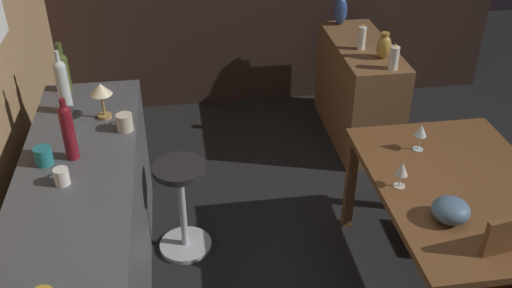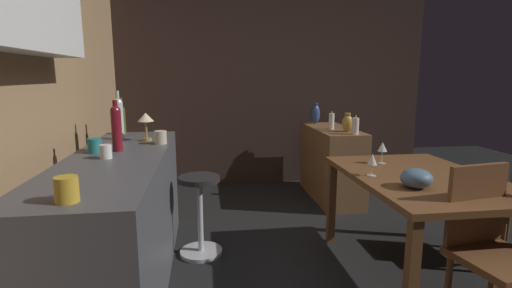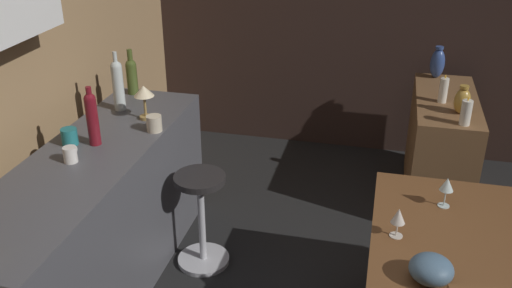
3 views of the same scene
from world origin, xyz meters
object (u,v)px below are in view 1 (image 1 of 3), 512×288
Objects in this scene: bar_stool at (182,206)px; sideboard_cabinet at (358,91)px; wine_bottle_olive at (63,70)px; wine_glass_center at (421,131)px; wine_bottle_clear at (63,84)px; cup_teal at (43,156)px; vase_brass at (384,46)px; counter_lamp at (101,92)px; wine_bottle_ruby at (68,130)px; cup_white at (62,176)px; pillar_candle_tall at (362,38)px; pillar_candle_short at (394,58)px; cup_cream at (125,122)px; vase_ceramic_blue at (340,10)px; wine_glass_left at (402,170)px; dining_table at (461,198)px; fruit_bowl at (451,210)px.

sideboard_cabinet is at bearing -50.85° from bar_stool.
sideboard_cabinet is 3.45× the size of wine_bottle_olive.
wine_bottle_clear reaches higher than wine_glass_center.
vase_brass is at bearing -61.69° from cup_teal.
wine_bottle_olive reaches higher than counter_lamp.
wine_bottle_olive is 0.82m from wine_bottle_ruby.
cup_white reaches higher than bar_stool.
wine_bottle_olive is at bearing 8.43° from wine_bottle_clear.
pillar_candle_tall is at bearing -67.99° from wine_bottle_clear.
wine_glass_center is at bearing 169.76° from pillar_candle_short.
vase_ceramic_blue reaches higher than cup_cream.
wine_bottle_clear reaches higher than cup_white.
wine_glass_center is at bearing -101.42° from counter_lamp.
counter_lamp is at bearing -31.32° from cup_teal.
sideboard_cabinet is 2.35m from wine_bottle_olive.
cup_teal reaches higher than wine_glass_left.
pillar_candle_short is (-0.38, -0.12, -0.01)m from pillar_candle_tall.
dining_table is at bearing -117.57° from wine_bottle_olive.
vase_brass reaches higher than pillar_candle_short.
vase_brass is (1.76, -0.25, 0.11)m from fruit_bowl.
cup_cream is (0.58, 1.79, 0.29)m from dining_table.
sideboard_cabinet is 1.72× the size of bar_stool.
fruit_bowl is at bearing 171.84° from vase_brass.
wine_bottle_olive reaches higher than vase_brass.
cup_teal is 0.62× the size of pillar_candle_tall.
wine_bottle_clear is at bearing 113.49° from sideboard_cabinet.
wine_glass_center is 1.31× the size of cup_cream.
wine_bottle_ruby is 2.75× the size of cup_teal.
wine_bottle_clear reaches higher than wine_glass_left.
bar_stool is 2.51× the size of vase_ceramic_blue.
pillar_candle_short is (0.17, -2.24, -0.14)m from wine_bottle_olive.
wine_glass_left reaches higher than dining_table.
vase_ceramic_blue is at bearing -46.02° from cup_cream.
fruit_bowl is 2.44m from wine_bottle_olive.
cup_cream is at bearing 123.81° from sideboard_cabinet.
dining_table is at bearing -111.58° from wine_bottle_clear.
dining_table is 1.22× the size of sideboard_cabinet.
cup_teal is at bearing 123.21° from pillar_candle_tall.
dining_table reaches higher than bar_stool.
vase_ceramic_blue reaches higher than bar_stool.
cup_teal is (0.25, 1.84, 0.10)m from wine_glass_left.
wine_bottle_clear is (0.29, 0.63, 0.74)m from bar_stool.
pillar_candle_short reaches higher than sideboard_cabinet.
bar_stool is at bearing 128.05° from pillar_candle_tall.
dining_table is at bearing -177.96° from vase_ceramic_blue.
vase_ceramic_blue is at bearing 10.20° from vase_brass.
cup_teal is 0.65× the size of pillar_candle_short.
wine_bottle_ruby reaches higher than counter_lamp.
pillar_candle_short is (1.21, -2.13, -0.04)m from cup_white.
vase_brass is at bearing -56.61° from cup_white.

